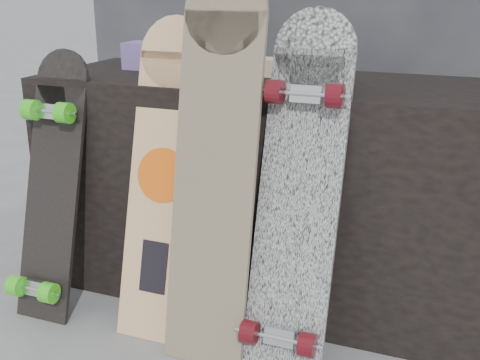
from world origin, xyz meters
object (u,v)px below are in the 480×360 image
at_px(vendor_table, 263,187).
at_px(longboard_cascadia, 299,190).
at_px(skateboard_dark, 51,183).
at_px(longboard_celtic, 216,159).
at_px(longboard_geisha, 164,171).

height_order(vendor_table, longboard_cascadia, longboard_cascadia).
bearing_deg(vendor_table, skateboard_dark, -147.67).
bearing_deg(vendor_table, longboard_cascadia, -57.63).
distance_m(longboard_celtic, longboard_cascadia, 0.26).
distance_m(vendor_table, longboard_geisha, 0.43).
bearing_deg(longboard_geisha, vendor_table, 57.35).
relative_size(vendor_table, longboard_cascadia, 1.51).
xyz_separation_m(longboard_cascadia, skateboard_dark, (-0.87, -0.02, -0.08)).
bearing_deg(skateboard_dark, longboard_geisha, 7.59).
xyz_separation_m(vendor_table, longboard_celtic, (-0.00, -0.42, 0.22)).
distance_m(longboard_celtic, skateboard_dark, 0.65).
relative_size(vendor_table, longboard_celtic, 1.36).
relative_size(vendor_table, longboard_geisha, 1.56).
relative_size(longboard_geisha, skateboard_dark, 1.13).
xyz_separation_m(vendor_table, longboard_cascadia, (0.24, -0.38, 0.15)).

